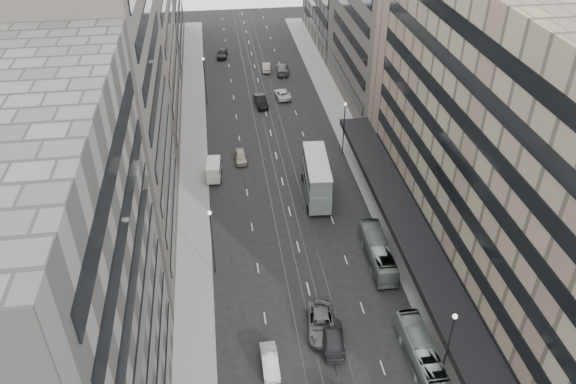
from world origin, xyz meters
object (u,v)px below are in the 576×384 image
bus_near (421,354)px  panel_van (214,170)px  sedan_2 (321,323)px  sedan_1 (270,361)px  double_decker (317,177)px  bus_far (378,252)px

bus_near → panel_van: (-17.70, 34.09, 0.09)m
bus_near → sedan_2: size_ratio=1.64×
sedan_1 → panel_van: bearing=96.5°
panel_van → sedan_2: (9.48, -28.73, -0.60)m
double_decker → sedan_2: 22.94m
bus_far → panel_van: bearing=-46.5°
bus_far → double_decker: size_ratio=0.96×
bus_near → sedan_1: (-13.67, 1.60, -0.63)m
double_decker → panel_van: size_ratio=2.43×
double_decker → panel_van: 14.60m
bus_far → double_decker: (-4.46, 13.59, 1.58)m
double_decker → panel_van: bearing=159.1°
sedan_1 → double_decker: bearing=70.3°
bus_far → sedan_2: (-8.12, -8.95, -0.56)m
sedan_2 → bus_near: bearing=-25.7°
double_decker → sedan_2: size_ratio=1.75×
panel_van → sedan_2: size_ratio=0.72×
double_decker → sedan_1: 27.93m
bus_near → bus_far: (-0.11, 14.32, 0.04)m
sedan_1 → bus_near: bearing=-7.3°
bus_near → double_decker: bearing=-81.1°
bus_far → sedan_2: bearing=49.6°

